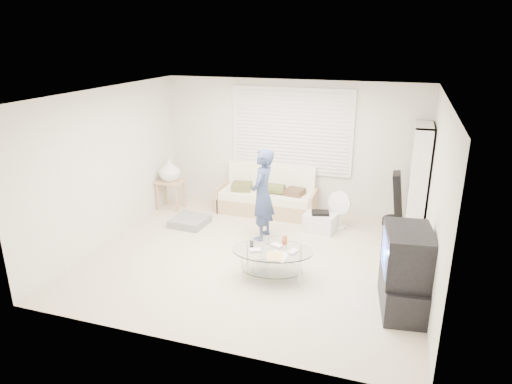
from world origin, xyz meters
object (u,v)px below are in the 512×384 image
(futon_sofa, at_px, (268,197))
(bookshelf, at_px, (418,181))
(tv_unit, at_px, (405,271))
(coffee_table, at_px, (273,255))

(futon_sofa, bearing_deg, bookshelf, -3.38)
(tv_unit, bearing_deg, bookshelf, 87.10)
(tv_unit, height_order, coffee_table, tv_unit)
(bookshelf, relative_size, coffee_table, 1.53)
(futon_sofa, relative_size, coffee_table, 1.49)
(futon_sofa, xyz_separation_m, tv_unit, (2.55, -2.63, 0.22))
(futon_sofa, relative_size, bookshelf, 0.98)
(futon_sofa, height_order, tv_unit, tv_unit)
(tv_unit, bearing_deg, futon_sofa, 134.10)
(bookshelf, height_order, tv_unit, bookshelf)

